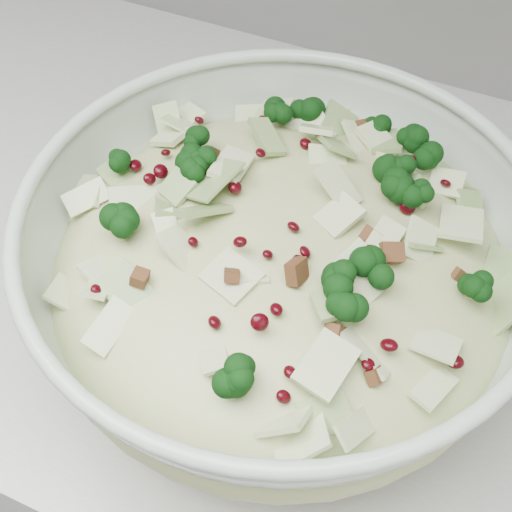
{
  "coord_description": "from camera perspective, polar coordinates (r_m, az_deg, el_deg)",
  "views": [
    {
      "loc": [
        0.81,
        1.31,
        1.39
      ],
      "look_at": [
        0.69,
        1.59,
        1.0
      ],
      "focal_mm": 50.0,
      "sensor_mm": 36.0,
      "label": 1
    }
  ],
  "objects": [
    {
      "name": "mixing_bowl",
      "position": [
        0.52,
        1.93,
        -1.45
      ],
      "size": [
        0.42,
        0.42,
        0.15
      ],
      "rotation": [
        0.0,
        0.0,
        0.19
      ],
      "color": "#B5C8B6",
      "rests_on": "counter"
    },
    {
      "name": "salad",
      "position": [
        0.5,
        2.0,
        0.19
      ],
      "size": [
        0.38,
        0.38,
        0.15
      ],
      "rotation": [
        0.0,
        0.0,
        0.14
      ],
      "color": "#B9C386",
      "rests_on": "mixing_bowl"
    }
  ]
}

